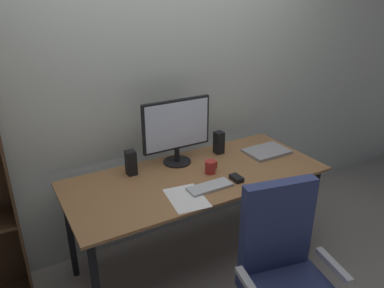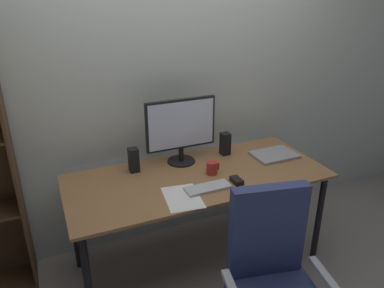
{
  "view_description": "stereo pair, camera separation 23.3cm",
  "coord_description": "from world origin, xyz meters",
  "px_view_note": "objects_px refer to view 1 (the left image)",
  "views": [
    {
      "loc": [
        -1.13,
        -1.91,
        1.91
      ],
      "look_at": [
        -0.06,
        -0.05,
        1.0
      ],
      "focal_mm": 34.74,
      "sensor_mm": 36.0,
      "label": 1
    },
    {
      "loc": [
        -0.92,
        -2.02,
        1.91
      ],
      "look_at": [
        -0.06,
        -0.05,
        1.0
      ],
      "focal_mm": 34.74,
      "sensor_mm": 36.0,
      "label": 2
    }
  ],
  "objects_px": {
    "speaker_left": "(131,163)",
    "office_chair": "(285,286)",
    "mouse": "(236,178)",
    "coffee_mug": "(210,167)",
    "desk": "(197,184)",
    "laptop": "(267,151)",
    "speaker_right": "(219,143)",
    "keyboard": "(210,187)",
    "monitor": "(177,128)"
  },
  "relations": [
    {
      "from": "monitor",
      "to": "office_chair",
      "type": "xyz_separation_m",
      "value": [
        0.07,
        -1.08,
        -0.55
      ]
    },
    {
      "from": "speaker_right",
      "to": "desk",
      "type": "bearing_deg",
      "value": -145.17
    },
    {
      "from": "desk",
      "to": "laptop",
      "type": "height_order",
      "value": "laptop"
    },
    {
      "from": "mouse",
      "to": "laptop",
      "type": "bearing_deg",
      "value": 27.75
    },
    {
      "from": "desk",
      "to": "speaker_right",
      "type": "height_order",
      "value": "speaker_right"
    },
    {
      "from": "desk",
      "to": "mouse",
      "type": "bearing_deg",
      "value": -46.61
    },
    {
      "from": "desk",
      "to": "coffee_mug",
      "type": "bearing_deg",
      "value": -11.26
    },
    {
      "from": "coffee_mug",
      "to": "desk",
      "type": "bearing_deg",
      "value": 168.74
    },
    {
      "from": "laptop",
      "to": "office_chair",
      "type": "height_order",
      "value": "office_chair"
    },
    {
      "from": "speaker_left",
      "to": "office_chair",
      "type": "xyz_separation_m",
      "value": [
        0.42,
        -1.08,
        -0.37
      ]
    },
    {
      "from": "coffee_mug",
      "to": "office_chair",
      "type": "bearing_deg",
      "value": -93.73
    },
    {
      "from": "speaker_left",
      "to": "office_chair",
      "type": "distance_m",
      "value": 1.21
    },
    {
      "from": "office_chair",
      "to": "speaker_left",
      "type": "bearing_deg",
      "value": 122.88
    },
    {
      "from": "mouse",
      "to": "laptop",
      "type": "height_order",
      "value": "mouse"
    },
    {
      "from": "laptop",
      "to": "monitor",
      "type": "bearing_deg",
      "value": 164.03
    },
    {
      "from": "keyboard",
      "to": "speaker_right",
      "type": "xyz_separation_m",
      "value": [
        0.34,
        0.42,
        0.08
      ]
    },
    {
      "from": "laptop",
      "to": "office_chair",
      "type": "xyz_separation_m",
      "value": [
        -0.6,
        -0.9,
        -0.29
      ]
    },
    {
      "from": "speaker_right",
      "to": "speaker_left",
      "type": "bearing_deg",
      "value": 180.0
    },
    {
      "from": "keyboard",
      "to": "coffee_mug",
      "type": "height_order",
      "value": "coffee_mug"
    },
    {
      "from": "laptop",
      "to": "speaker_left",
      "type": "distance_m",
      "value": 1.04
    },
    {
      "from": "desk",
      "to": "coffee_mug",
      "type": "height_order",
      "value": "coffee_mug"
    },
    {
      "from": "monitor",
      "to": "coffee_mug",
      "type": "xyz_separation_m",
      "value": [
        0.12,
        -0.25,
        -0.22
      ]
    },
    {
      "from": "coffee_mug",
      "to": "laptop",
      "type": "xyz_separation_m",
      "value": [
        0.55,
        0.07,
        -0.03
      ]
    },
    {
      "from": "desk",
      "to": "monitor",
      "type": "xyz_separation_m",
      "value": [
        -0.03,
        0.23,
        0.34
      ]
    },
    {
      "from": "laptop",
      "to": "office_chair",
      "type": "relative_size",
      "value": 0.32
    },
    {
      "from": "desk",
      "to": "mouse",
      "type": "xyz_separation_m",
      "value": [
        0.19,
        -0.2,
        0.09
      ]
    },
    {
      "from": "monitor",
      "to": "speaker_left",
      "type": "relative_size",
      "value": 2.98
    },
    {
      "from": "monitor",
      "to": "keyboard",
      "type": "bearing_deg",
      "value": -89.12
    },
    {
      "from": "keyboard",
      "to": "speaker_right",
      "type": "height_order",
      "value": "speaker_right"
    },
    {
      "from": "speaker_right",
      "to": "office_chair",
      "type": "relative_size",
      "value": 0.17
    },
    {
      "from": "desk",
      "to": "speaker_right",
      "type": "bearing_deg",
      "value": 34.83
    },
    {
      "from": "monitor",
      "to": "laptop",
      "type": "height_order",
      "value": "monitor"
    },
    {
      "from": "mouse",
      "to": "office_chair",
      "type": "distance_m",
      "value": 0.73
    },
    {
      "from": "monitor",
      "to": "speaker_left",
      "type": "bearing_deg",
      "value": -178.71
    },
    {
      "from": "speaker_left",
      "to": "laptop",
      "type": "bearing_deg",
      "value": -9.91
    },
    {
      "from": "desk",
      "to": "speaker_left",
      "type": "height_order",
      "value": "speaker_left"
    },
    {
      "from": "mouse",
      "to": "coffee_mug",
      "type": "height_order",
      "value": "coffee_mug"
    },
    {
      "from": "mouse",
      "to": "speaker_right",
      "type": "distance_m",
      "value": 0.45
    },
    {
      "from": "keyboard",
      "to": "office_chair",
      "type": "distance_m",
      "value": 0.72
    },
    {
      "from": "office_chair",
      "to": "speaker_right",
      "type": "bearing_deg",
      "value": 86.87
    },
    {
      "from": "keyboard",
      "to": "mouse",
      "type": "height_order",
      "value": "mouse"
    },
    {
      "from": "mouse",
      "to": "speaker_left",
      "type": "relative_size",
      "value": 0.56
    },
    {
      "from": "mouse",
      "to": "office_chair",
      "type": "bearing_deg",
      "value": -102.53
    },
    {
      "from": "desk",
      "to": "laptop",
      "type": "bearing_deg",
      "value": 4.18
    },
    {
      "from": "monitor",
      "to": "speaker_right",
      "type": "relative_size",
      "value": 2.98
    },
    {
      "from": "coffee_mug",
      "to": "speaker_right",
      "type": "bearing_deg",
      "value": 46.92
    },
    {
      "from": "keyboard",
      "to": "mouse",
      "type": "xyz_separation_m",
      "value": [
        0.21,
        -0.0,
        0.01
      ]
    },
    {
      "from": "speaker_left",
      "to": "speaker_right",
      "type": "height_order",
      "value": "same"
    },
    {
      "from": "coffee_mug",
      "to": "speaker_right",
      "type": "relative_size",
      "value": 0.53
    },
    {
      "from": "keyboard",
      "to": "coffee_mug",
      "type": "relative_size",
      "value": 3.24
    }
  ]
}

